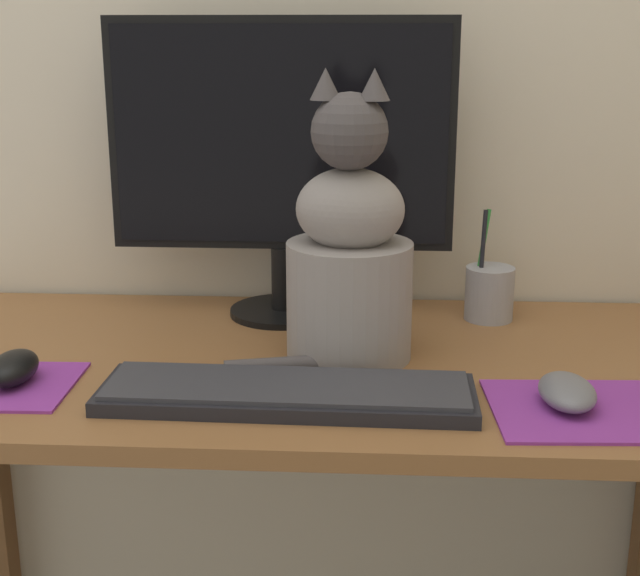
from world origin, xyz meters
name	(u,v)px	position (x,y,z in m)	size (l,w,h in m)	color
desk	(305,436)	(0.00, 0.00, 0.64)	(1.26, 0.58, 0.76)	brown
monitor	(281,152)	(-0.05, 0.20, 1.02)	(0.53, 0.17, 0.46)	black
keyboard	(287,393)	(-0.01, -0.16, 0.77)	(0.46, 0.14, 0.02)	black
mousepad_left	(0,386)	(-0.38, -0.13, 0.76)	(0.19, 0.17, 0.00)	purple
mousepad_right	(579,410)	(0.34, -0.17, 0.76)	(0.22, 0.19, 0.00)	purple
computer_mouse_left	(13,368)	(-0.36, -0.13, 0.78)	(0.06, 0.10, 0.04)	black
computer_mouse_right	(567,392)	(0.33, -0.16, 0.78)	(0.07, 0.11, 0.03)	slate
cat	(349,255)	(0.06, 0.01, 0.90)	(0.26, 0.20, 0.39)	gray
pen_cup	(489,292)	(0.28, 0.19, 0.80)	(0.08, 0.08, 0.17)	#99999E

